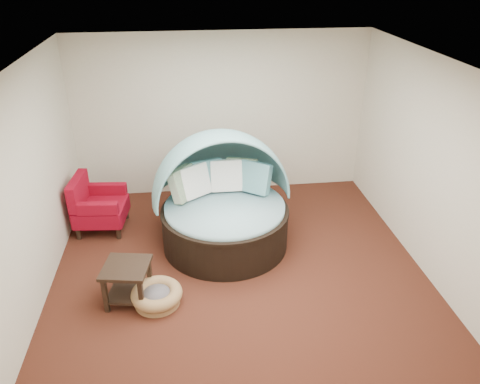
{
  "coord_description": "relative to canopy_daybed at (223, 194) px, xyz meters",
  "views": [
    {
      "loc": [
        -0.63,
        -5.2,
        3.92
      ],
      "look_at": [
        0.09,
        0.6,
        0.89
      ],
      "focal_mm": 35.0,
      "sensor_mm": 36.0,
      "label": 1
    }
  ],
  "objects": [
    {
      "name": "wall_right",
      "position": [
        2.65,
        -0.76,
        0.61
      ],
      "size": [
        0.0,
        5.0,
        5.0
      ],
      "primitive_type": "plane",
      "rotation": [
        1.57,
        0.0,
        -1.57
      ],
      "color": "beige",
      "rests_on": "floor"
    },
    {
      "name": "ceiling",
      "position": [
        0.15,
        -0.76,
        2.01
      ],
      "size": [
        5.0,
        5.0,
        0.0
      ],
      "primitive_type": "plane",
      "rotation": [
        3.14,
        0.0,
        0.0
      ],
      "color": "white",
      "rests_on": "wall_back"
    },
    {
      "name": "side_table",
      "position": [
        -1.3,
        -1.22,
        -0.45
      ],
      "size": [
        0.63,
        0.63,
        0.52
      ],
      "rotation": [
        0.0,
        0.0,
        -0.18
      ],
      "color": "black",
      "rests_on": "floor"
    },
    {
      "name": "floor",
      "position": [
        0.15,
        -0.76,
        -0.79
      ],
      "size": [
        5.0,
        5.0,
        0.0
      ],
      "primitive_type": "plane",
      "color": "#4C2215",
      "rests_on": "ground"
    },
    {
      "name": "wall_back",
      "position": [
        0.15,
        1.74,
        0.61
      ],
      "size": [
        5.0,
        0.0,
        5.0
      ],
      "primitive_type": "plane",
      "rotation": [
        1.57,
        0.0,
        0.0
      ],
      "color": "beige",
      "rests_on": "floor"
    },
    {
      "name": "red_armchair",
      "position": [
        -1.91,
        0.58,
        -0.38
      ],
      "size": [
        0.83,
        0.83,
        0.89
      ],
      "rotation": [
        0.0,
        0.0,
        -0.1
      ],
      "color": "black",
      "rests_on": "floor"
    },
    {
      "name": "pet_basket",
      "position": [
        -0.95,
        -1.32,
        -0.67
      ],
      "size": [
        0.85,
        0.85,
        0.22
      ],
      "rotation": [
        0.0,
        0.0,
        0.44
      ],
      "color": "olive",
      "rests_on": "floor"
    },
    {
      "name": "wall_left",
      "position": [
        -2.35,
        -0.76,
        0.61
      ],
      "size": [
        0.0,
        5.0,
        5.0
      ],
      "primitive_type": "plane",
      "rotation": [
        1.57,
        0.0,
        1.57
      ],
      "color": "beige",
      "rests_on": "floor"
    },
    {
      "name": "canopy_daybed",
      "position": [
        0.0,
        0.0,
        0.0
      ],
      "size": [
        2.15,
        2.09,
        1.7
      ],
      "rotation": [
        0.0,
        0.0,
        0.14
      ],
      "color": "black",
      "rests_on": "floor"
    },
    {
      "name": "wall_front",
      "position": [
        0.15,
        -3.26,
        0.61
      ],
      "size": [
        5.0,
        0.0,
        5.0
      ],
      "primitive_type": "plane",
      "rotation": [
        -1.57,
        0.0,
        0.0
      ],
      "color": "beige",
      "rests_on": "floor"
    }
  ]
}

